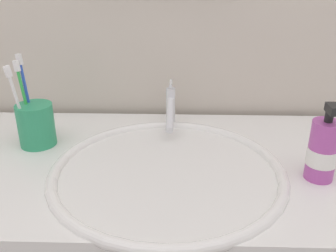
# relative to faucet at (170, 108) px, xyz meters

# --- Properties ---
(sink_basin) EXTENTS (0.49, 0.49, 0.10)m
(sink_basin) POSITION_rel_faucet_xyz_m (-0.00, -0.23, -0.08)
(sink_basin) COLOR white
(sink_basin) RESTS_ON vanity_counter
(faucet) EXTENTS (0.02, 0.16, 0.11)m
(faucet) POSITION_rel_faucet_xyz_m (0.00, 0.00, 0.00)
(faucet) COLOR silver
(faucet) RESTS_ON sink_basin
(toothbrush_cup) EXTENTS (0.08, 0.08, 0.10)m
(toothbrush_cup) POSITION_rel_faucet_xyz_m (-0.31, -0.11, -0.00)
(toothbrush_cup) COLOR #2D9966
(toothbrush_cup) RESTS_ON vanity_counter
(toothbrush_white) EXTENTS (0.03, 0.03, 0.19)m
(toothbrush_white) POSITION_rel_faucet_xyz_m (-0.33, -0.14, 0.06)
(toothbrush_white) COLOR white
(toothbrush_white) RESTS_ON toothbrush_cup
(toothbrush_green) EXTENTS (0.03, 0.02, 0.19)m
(toothbrush_green) POSITION_rel_faucet_xyz_m (-0.33, -0.11, 0.06)
(toothbrush_green) COLOR green
(toothbrush_green) RESTS_ON toothbrush_cup
(toothbrush_blue) EXTENTS (0.03, 0.02, 0.21)m
(toothbrush_blue) POSITION_rel_faucet_xyz_m (-0.33, -0.09, 0.07)
(toothbrush_blue) COLOR blue
(toothbrush_blue) RESTS_ON toothbrush_cup
(soap_dispenser) EXTENTS (0.06, 0.06, 0.16)m
(soap_dispenser) POSITION_rel_faucet_xyz_m (0.30, -0.24, 0.01)
(soap_dispenser) COLOR #B24CA5
(soap_dispenser) RESTS_ON vanity_counter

